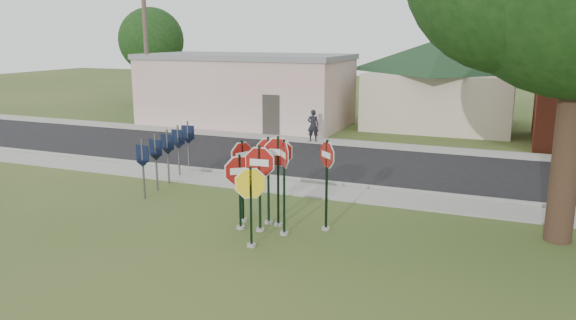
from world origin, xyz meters
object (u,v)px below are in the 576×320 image
at_px(stop_sign_left, 240,182).
at_px(utility_pole_near, 146,41).
at_px(stop_sign_yellow, 251,196).
at_px(stop_sign_center, 260,175).
at_px(pedestrian, 313,125).

xyz_separation_m(stop_sign_left, utility_pole_near, (-13.30, 14.11, 3.59)).
xyz_separation_m(stop_sign_yellow, utility_pole_near, (-14.18, 15.21, 3.62)).
relative_size(stop_sign_center, pedestrian, 1.59).
bearing_deg(utility_pole_near, stop_sign_center, -45.35).
distance_m(stop_sign_center, stop_sign_left, 0.63).
distance_m(stop_sign_center, pedestrian, 13.27).
distance_m(utility_pole_near, pedestrian, 11.58).
distance_m(stop_sign_center, utility_pole_near, 20.05).
xyz_separation_m(stop_sign_yellow, stop_sign_left, (-0.88, 1.10, 0.03)).
xyz_separation_m(stop_sign_center, stop_sign_yellow, (0.29, -1.15, -0.25)).
relative_size(stop_sign_yellow, pedestrian, 1.39).
bearing_deg(pedestrian, stop_sign_center, 95.56).
height_order(stop_sign_center, pedestrian, stop_sign_center).
relative_size(stop_sign_yellow, stop_sign_left, 0.99).
bearing_deg(stop_sign_yellow, pedestrian, 103.70).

